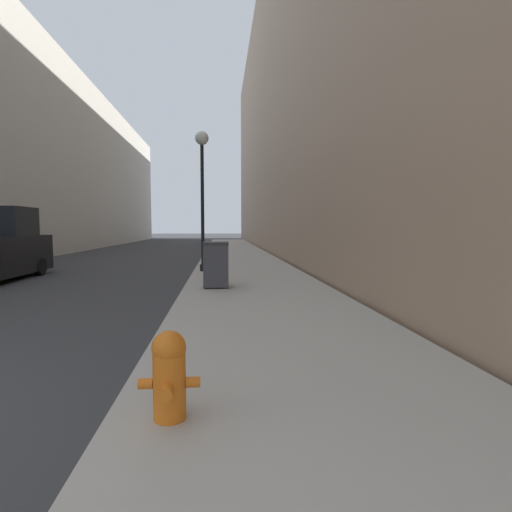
% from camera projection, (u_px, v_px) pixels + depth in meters
% --- Properties ---
extents(sidewalk_right, '(3.96, 60.00, 0.14)m').
position_uv_depth(sidewalk_right, '(239.00, 259.00, 20.88)').
color(sidewalk_right, '#ADA89E').
rests_on(sidewalk_right, ground).
extents(building_right_stone, '(12.00, 60.00, 20.54)m').
position_uv_depth(building_right_stone, '(345.00, 109.00, 28.79)').
color(building_right_stone, '#9E7F66').
rests_on(building_right_stone, ground).
extents(fire_hydrant, '(0.52, 0.40, 0.76)m').
position_uv_depth(fire_hydrant, '(169.00, 373.00, 3.37)').
color(fire_hydrant, orange).
rests_on(fire_hydrant, sidewalk_right).
extents(trash_bin, '(0.68, 0.69, 1.22)m').
position_uv_depth(trash_bin, '(216.00, 264.00, 10.68)').
color(trash_bin, '#3D3D42').
rests_on(trash_bin, sidewalk_right).
extents(lamppost, '(0.49, 0.49, 5.04)m').
position_uv_depth(lamppost, '(202.00, 172.00, 14.37)').
color(lamppost, black).
rests_on(lamppost, sidewalk_right).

